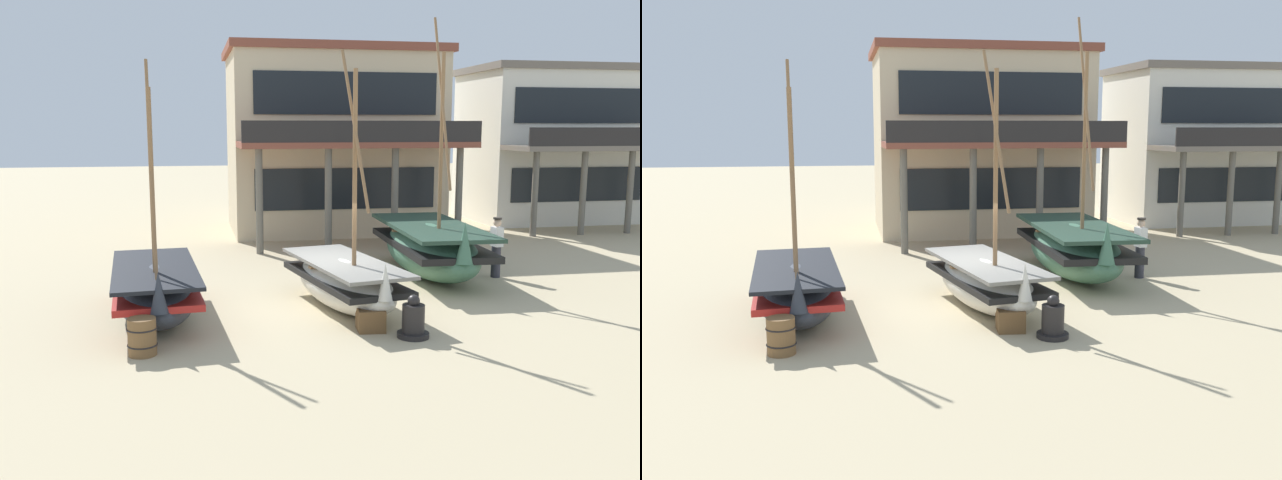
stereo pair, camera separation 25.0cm
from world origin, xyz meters
The scene contains 10 objects.
ground_plane centered at (0.00, 0.00, 0.00)m, with size 120.00×120.00×0.00m, color tan.
fishing_boat_near_left centered at (-3.93, -0.30, 0.64)m, with size 2.13×4.75×5.57m.
fishing_boat_centre_large centered at (3.49, 2.66, 0.80)m, with size 2.39×5.71×7.06m.
fishing_boat_far_right centered at (0.34, -0.28, 0.63)m, with size 2.36×4.52×5.84m.
fisherman_by_hull centered at (5.22, 2.11, 0.83)m, with size 0.26×0.38×1.68m.
capstan_winch centered at (1.18, -2.73, 0.34)m, with size 0.65×0.65×0.87m.
wooden_barrel centered at (-4.06, -2.82, 0.35)m, with size 0.56×0.56×0.70m.
cargo_crate centered at (0.46, -2.13, 0.23)m, with size 0.56×0.56×0.46m, color brown.
harbor_building_main centered at (2.58, 11.88, 3.62)m, with size 8.41×8.26×7.22m.
harbor_building_annex centered at (12.85, 13.12, 3.40)m, with size 7.37×7.58×6.78m.
Camera 2 is at (-2.87, -15.27, 4.15)m, focal length 38.14 mm.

